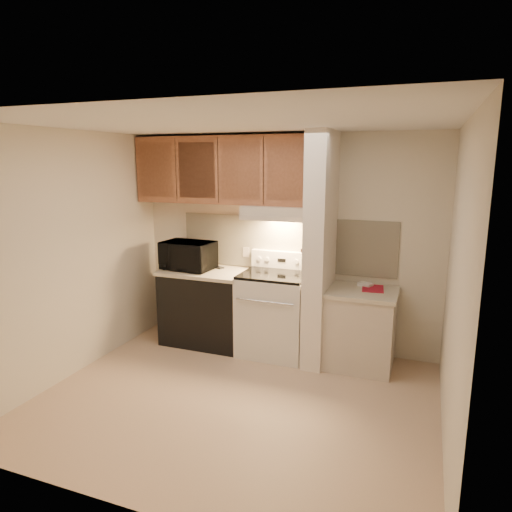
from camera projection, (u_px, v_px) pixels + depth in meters
The scene contains 50 objects.
floor at pixel (235, 400), 4.27m from camera, with size 3.60×3.60×0.00m, color #CAA98C.
ceiling at pixel (232, 123), 3.76m from camera, with size 3.60×3.60×0.00m, color white.
wall_back at pixel (284, 242), 5.39m from camera, with size 3.60×0.02×2.50m, color beige.
wall_left at pixel (72, 255), 4.64m from camera, with size 0.02×3.00×2.50m, color beige.
wall_right at pixel (456, 290), 3.39m from camera, with size 0.02×3.00×2.50m, color beige.
backsplash at pixel (284, 244), 5.38m from camera, with size 2.60×0.02×0.63m, color white.
range_body at pixel (275, 315), 5.23m from camera, with size 0.76×0.65×0.92m, color silver.
oven_window at pixel (265, 320), 4.93m from camera, with size 0.50×0.01×0.30m, color black.
oven_handle at pixel (264, 302), 4.85m from camera, with size 0.02×0.02×0.65m, color silver.
cooktop at pixel (275, 275), 5.13m from camera, with size 0.74×0.64×0.03m, color black.
range_backguard at pixel (283, 260), 5.37m from camera, with size 0.76×0.08×0.20m, color silver.
range_display at pixel (282, 260), 5.33m from camera, with size 0.10×0.01×0.04m, color black.
range_knob_left_outer at pixel (259, 259), 5.43m from camera, with size 0.05×0.05×0.02m, color silver.
range_knob_left_inner at pixel (267, 259), 5.39m from camera, with size 0.05×0.05×0.02m, color silver.
range_knob_right_inner at pixel (296, 262), 5.27m from camera, with size 0.05×0.05×0.02m, color silver.
range_knob_right_outer at pixel (305, 262), 5.23m from camera, with size 0.05×0.05×0.02m, color silver.
dishwasher_front at pixel (206, 308), 5.55m from camera, with size 1.00×0.63×0.87m, color black.
left_countertop at pixel (206, 272), 5.46m from camera, with size 1.04×0.67×0.04m, color beige.
spoon_rest at pixel (216, 267), 5.58m from camera, with size 0.24×0.08×0.02m, color black.
teal_jar at pixel (200, 261), 5.71m from camera, with size 0.09×0.09×0.10m, color #1E6963.
outlet at pixel (246, 252), 5.56m from camera, with size 0.08×0.01×0.12m, color #C1B4A5.
microwave at pixel (188, 255), 5.48m from camera, with size 0.61×0.41×0.33m, color black.
partition_pillar at pixel (320, 250), 4.89m from camera, with size 0.22×0.70×2.50m, color white.
pillar_trim at pixel (310, 245), 4.92m from camera, with size 0.01×0.70×0.04m, color #9C5E3F.
knife_strip at pixel (308, 244), 4.87m from camera, with size 0.02×0.42×0.04m, color black.
knife_blade_a at pixel (303, 256), 4.75m from camera, with size 0.01×0.04×0.16m, color silver.
knife_handle_a at pixel (303, 242), 4.72m from camera, with size 0.02×0.02×0.10m, color black.
knife_blade_b at pixel (305, 255), 4.83m from camera, with size 0.01×0.04×0.18m, color silver.
knife_handle_b at pixel (305, 240), 4.79m from camera, with size 0.02×0.02×0.10m, color black.
knife_blade_c at pixel (307, 255), 4.90m from camera, with size 0.01×0.04×0.20m, color silver.
knife_handle_c at pixel (307, 239), 4.87m from camera, with size 0.02×0.02×0.10m, color black.
knife_blade_d at pixel (309, 252), 4.98m from camera, with size 0.01×0.04×0.16m, color silver.
knife_handle_d at pixel (309, 238), 4.93m from camera, with size 0.02×0.02×0.10m, color black.
knife_blade_e at pixel (310, 251), 5.04m from camera, with size 0.01×0.04×0.18m, color silver.
knife_handle_e at pixel (311, 237), 5.01m from camera, with size 0.02×0.02×0.10m, color black.
oven_mitt at pixel (312, 254), 5.11m from camera, with size 0.03×0.09×0.22m, color gray.
right_cab_base at pixel (360, 330), 4.90m from camera, with size 0.70×0.60×0.81m, color #C1B4A5.
right_countertop at pixel (362, 292), 4.81m from camera, with size 0.74×0.64×0.04m, color beige.
red_folder at pixel (373, 288), 4.87m from camera, with size 0.22×0.30×0.01m, color maroon.
white_box at pixel (365, 285), 4.97m from camera, with size 0.15×0.10×0.04m, color white.
range_hood at pixel (279, 212), 5.11m from camera, with size 0.78×0.44×0.15m, color #C1B4A5.
hood_lip at pixel (273, 219), 4.92m from camera, with size 0.78×0.04×0.06m, color #C1B4A5.
upper_cabinets at pixel (224, 170), 5.29m from camera, with size 2.18×0.33×0.77m, color #9C5E3F.
cab_door_a at pixel (156, 170), 5.43m from camera, with size 0.46×0.01×0.63m, color #9C5E3F.
cab_gap_a at pixel (176, 170), 5.33m from camera, with size 0.01×0.01×0.73m, color black.
cab_door_b at pixel (197, 170), 5.24m from camera, with size 0.46×0.01×0.63m, color #9C5E3F.
cab_gap_b at pixel (218, 170), 5.15m from camera, with size 0.01×0.01×0.73m, color black.
cab_door_c at pixel (240, 171), 5.05m from camera, with size 0.46×0.01×0.63m, color #9C5E3F.
cab_gap_c at pixel (264, 171), 4.96m from camera, with size 0.01×0.01×0.73m, color black.
cab_door_d at pixel (288, 171), 4.86m from camera, with size 0.46×0.01×0.63m, color #9C5E3F.
Camera 1 is at (1.56, -3.58, 2.19)m, focal length 32.00 mm.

